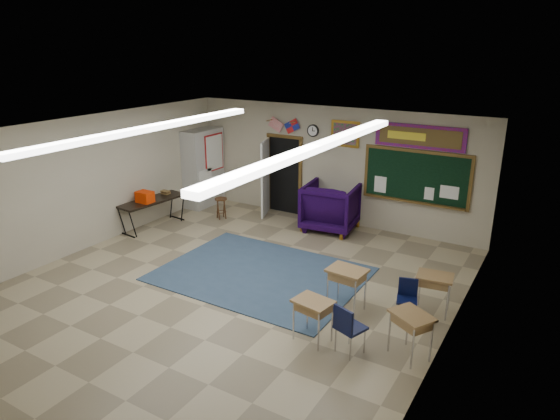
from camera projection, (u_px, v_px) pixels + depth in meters
The scene contains 24 objects.
floor at pixel (229, 288), 9.66m from camera, with size 9.00×9.00×0.00m, color #9C8D6B.
back_wall at pixel (332, 165), 12.83m from camera, with size 8.00×0.04×3.00m, color #B4AA92.
left_wall at pixel (83, 184), 11.13m from camera, with size 0.04×9.00×3.00m, color #B4AA92.
right_wall at pixel (449, 261), 7.23m from camera, with size 0.04×9.00×3.00m, color #B4AA92.
ceiling at pixel (224, 134), 8.70m from camera, with size 8.00×9.00×0.04m, color white.
area_rug at pixel (261, 274), 10.21m from camera, with size 4.00×3.00×0.02m, color #324760.
fluorescent_strips at pixel (224, 137), 8.71m from camera, with size 3.86×6.00×0.10m, color white, non-canonical shape.
doorway at pixel (279, 176), 13.58m from camera, with size 1.10×0.89×2.16m.
chalkboard at pixel (416, 178), 11.74m from camera, with size 2.55×0.14×1.30m.
bulletin_board at pixel (420, 137), 11.43m from camera, with size 2.10×0.05×0.55m.
framed_art_print at pixel (345, 134), 12.36m from camera, with size 0.75×0.05×0.65m.
wall_clock at pixel (313, 131), 12.80m from camera, with size 0.32×0.05×0.32m.
wall_flags at pixel (284, 123), 13.15m from camera, with size 1.16×0.06×0.70m, color red, non-canonical shape.
storage_cabinet at pixel (204, 168), 14.24m from camera, with size 0.59×1.25×2.20m.
wingback_armchair at pixel (331, 207), 12.50m from camera, with size 1.27×1.31×1.19m, color black.
student_chair_reading at pixel (310, 206), 13.10m from camera, with size 0.42×0.42×0.84m, color black, non-canonical shape.
student_chair_desk_a at pixel (351, 329), 7.53m from camera, with size 0.41×0.41×0.82m, color black, non-canonical shape.
student_chair_desk_b at pixel (407, 301), 8.44m from camera, with size 0.36×0.36×0.71m, color black, non-canonical shape.
student_desk_front_left at pixel (346, 287), 8.74m from camera, with size 0.69×0.54×0.78m.
student_desk_front_right at pixel (433, 292), 8.65m from camera, with size 0.66×0.53×0.72m.
student_desk_back_left at pixel (313, 318), 7.84m from camera, with size 0.66×0.54×0.71m.
student_desk_back_right at pixel (410, 333), 7.42m from camera, with size 0.75×0.70×0.72m.
folding_table at pixel (153, 212), 12.68m from camera, with size 0.79×1.84×1.02m.
wooden_stool at pixel (221, 208), 13.35m from camera, with size 0.32×0.32×0.57m.
Camera 1 is at (5.30, -6.93, 4.52)m, focal length 32.00 mm.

